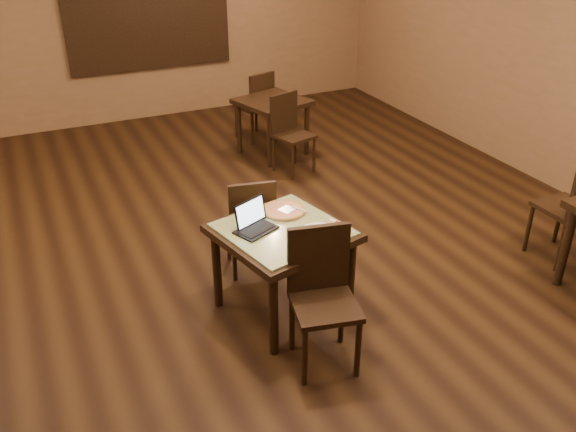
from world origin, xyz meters
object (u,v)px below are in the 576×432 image
chair_main_far (251,221)px  other_table_a_chair_near (289,128)px  tiled_table (283,240)px  other_table_a (272,109)px  other_table_c_chair_far (576,204)px  pizza_pan (284,212)px  laptop (253,222)px  chair_main_near (322,289)px  other_table_a_chair_far (258,102)px

chair_main_far → other_table_a_chair_near: bearing=-112.0°
tiled_table → other_table_a: (1.29, 3.11, -0.06)m
other_table_a → other_table_c_chair_far: other_table_c_chair_far is taller
tiled_table → pizza_pan: 0.29m
chair_main_far → other_table_a_chair_near: 2.32m
laptop → chair_main_near: bearing=-96.5°
other_table_a → other_table_a_chair_far: 0.55m
chair_main_far → laptop: 0.63m
laptop → other_table_a: bearing=40.0°
other_table_a_chair_near → laptop: bearing=-137.2°
other_table_a → other_table_c_chair_far: (1.38, -3.54, -0.01)m
chair_main_near → pizza_pan: 0.88m
laptop → other_table_a: laptop is taller
pizza_pan → other_table_a: (1.17, 2.87, -0.17)m
tiled_table → chair_main_far: (-0.02, 0.62, -0.14)m
other_table_a_chair_near → chair_main_near: bearing=-127.9°
pizza_pan → other_table_a_chair_near: bearing=63.7°
laptop → other_table_a_chair_near: (1.47, 2.46, -0.29)m
laptop → other_table_c_chair_far: size_ratio=0.35×
tiled_table → other_table_c_chair_far: (2.67, -0.43, -0.07)m
chair_main_near → other_table_a: bearing=83.7°
pizza_pan → chair_main_near: bearing=-96.7°
pizza_pan → other_table_a_chair_near: (1.15, 2.32, -0.24)m
other_table_a_chair_near → other_table_c_chair_far: size_ratio=0.90×
other_table_c_chair_far → other_table_a: bearing=-68.7°
tiled_table → chair_main_far: chair_main_far is taller
other_table_a → chair_main_near: bearing=-125.3°
other_table_a_chair_far → other_table_c_chair_far: 4.30m
chair_main_far → pizza_pan: chair_main_far is taller
chair_main_near → other_table_c_chair_far: (2.65, 0.18, 0.01)m
other_table_a → other_table_c_chair_far: 3.79m
chair_main_far → other_table_a: bearing=-106.2°
laptop → other_table_a_chair_near: size_ratio=0.39×
other_table_a → other_table_a_chair_far: (0.02, 0.55, -0.07)m
laptop → other_table_a_chair_far: laptop is taller
tiled_table → other_table_a: 3.36m
chair_main_far → other_table_c_chair_far: other_table_c_chair_far is taller
tiled_table → other_table_a_chair_near: (1.27, 2.56, -0.13)m
laptop → pizza_pan: bearing=0.1°
other_table_c_chair_far → laptop: bearing=-10.4°
chair_main_far → pizza_pan: bearing=121.2°
chair_main_far → chair_main_near: bearing=103.1°
tiled_table → other_table_a_chair_near: other_table_a_chair_near is taller
tiled_table → other_table_a_chair_near: 2.86m
chair_main_near → other_table_a_chair_far: bearing=85.7°
pizza_pan → other_table_a: pizza_pan is taller
laptop → other_table_a: size_ratio=0.38×
chair_main_near → other_table_a: 3.93m
tiled_table → chair_main_near: bearing=-101.2°
laptop → pizza_pan: 0.35m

